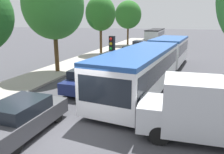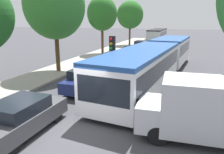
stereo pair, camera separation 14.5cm
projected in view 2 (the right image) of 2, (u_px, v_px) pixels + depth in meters
name	position (u px, v px, depth m)	size (l,w,h in m)	color
ground_plane	(68.00, 135.00, 8.52)	(200.00, 200.00, 0.00)	#3D3D42
kerb_strip_left	(101.00, 54.00, 28.26)	(3.20, 48.80, 0.14)	#9E998E
articulated_bus	(157.00, 58.00, 16.40)	(4.51, 18.00, 2.65)	silver
city_bus_rear	(157.00, 34.00, 44.19)	(2.59, 11.38, 2.45)	silver
queued_car_graphite	(21.00, 116.00, 8.53)	(1.73, 4.00, 1.39)	#47474C
queued_car_navy	(87.00, 79.00, 13.75)	(1.79, 4.12, 1.43)	navy
queued_car_green	(114.00, 60.00, 19.92)	(1.84, 4.24, 1.47)	#236638
queued_car_red	(133.00, 52.00, 25.59)	(1.75, 4.03, 1.39)	#B21E19
queued_car_white	(141.00, 46.00, 31.18)	(1.83, 4.22, 1.46)	white
white_van	(213.00, 109.00, 7.85)	(5.10, 2.24, 2.31)	#B7BABF
traffic_light	(112.00, 51.00, 13.35)	(0.36, 0.38, 3.40)	#56595E
tree_left_mid	(54.00, 5.00, 17.22)	(4.84, 4.84, 8.15)	#51381E
tree_left_far	(101.00, 15.00, 27.07)	(3.74, 3.74, 7.19)	#51381E
tree_left_distant	(131.00, 15.00, 36.33)	(4.38, 4.38, 7.41)	#51381E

